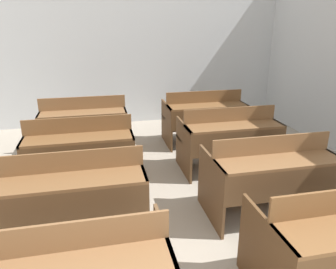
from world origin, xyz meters
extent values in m
cube|color=silver|center=(0.00, 6.06, 1.52)|extent=(5.86, 0.06, 3.04)
cube|color=silver|center=(2.90, 4.65, 1.58)|extent=(0.06, 2.74, 1.30)
cube|color=brown|center=(-1.05, 1.25, 0.79)|extent=(1.29, 0.02, 0.19)
cube|color=brown|center=(-1.05, 1.50, 0.41)|extent=(1.29, 0.31, 0.03)
cube|color=#55381F|center=(0.30, 1.28, 0.35)|extent=(0.03, 0.76, 0.70)
cube|color=brown|center=(0.93, 1.50, 0.41)|extent=(1.29, 0.31, 0.03)
cube|color=#55381F|center=(0.93, 1.50, 0.15)|extent=(1.23, 0.04, 0.04)
cube|color=brown|center=(-1.68, 2.40, 0.35)|extent=(0.03, 0.76, 0.70)
cube|color=brown|center=(-0.42, 2.40, 0.35)|extent=(0.03, 0.76, 0.70)
cube|color=brown|center=(-1.05, 2.20, 0.68)|extent=(1.29, 0.36, 0.03)
cube|color=brown|center=(-1.05, 2.03, 0.51)|extent=(1.23, 0.02, 0.31)
cube|color=brown|center=(-1.05, 2.37, 0.79)|extent=(1.29, 0.02, 0.19)
cube|color=brown|center=(-1.05, 2.62, 0.41)|extent=(1.29, 0.31, 0.03)
cube|color=brown|center=(-1.05, 2.62, 0.15)|extent=(1.23, 0.04, 0.04)
cube|color=brown|center=(0.29, 2.38, 0.35)|extent=(0.03, 0.76, 0.70)
cube|color=brown|center=(1.55, 2.38, 0.35)|extent=(0.03, 0.76, 0.70)
cube|color=brown|center=(0.92, 2.18, 0.68)|extent=(1.29, 0.36, 0.03)
cube|color=brown|center=(0.92, 2.01, 0.51)|extent=(1.23, 0.02, 0.31)
cube|color=brown|center=(0.92, 2.35, 0.79)|extent=(1.29, 0.02, 0.19)
cube|color=brown|center=(0.92, 2.60, 0.41)|extent=(1.29, 0.31, 0.03)
cube|color=brown|center=(0.92, 2.60, 0.15)|extent=(1.23, 0.04, 0.04)
cube|color=brown|center=(-1.66, 3.48, 0.35)|extent=(0.03, 0.76, 0.70)
cube|color=brown|center=(-0.41, 3.48, 0.35)|extent=(0.03, 0.76, 0.70)
cube|color=brown|center=(-1.04, 3.29, 0.68)|extent=(1.29, 0.36, 0.03)
cube|color=brown|center=(-1.04, 3.12, 0.51)|extent=(1.23, 0.02, 0.31)
cube|color=brown|center=(-1.04, 3.46, 0.79)|extent=(1.29, 0.02, 0.19)
cube|color=brown|center=(-1.04, 3.71, 0.41)|extent=(1.29, 0.31, 0.03)
cube|color=brown|center=(-1.04, 3.71, 0.15)|extent=(1.23, 0.04, 0.04)
cube|color=brown|center=(0.31, 3.52, 0.35)|extent=(0.03, 0.76, 0.70)
cube|color=brown|center=(1.57, 3.52, 0.35)|extent=(0.03, 0.76, 0.70)
cube|color=brown|center=(0.94, 3.32, 0.68)|extent=(1.29, 0.36, 0.03)
cube|color=brown|center=(0.94, 3.15, 0.51)|extent=(1.23, 0.02, 0.31)
cube|color=brown|center=(0.94, 3.50, 0.79)|extent=(1.29, 0.02, 0.19)
cube|color=brown|center=(0.94, 3.74, 0.41)|extent=(1.29, 0.31, 0.03)
cube|color=brown|center=(0.94, 3.74, 0.15)|extent=(1.23, 0.04, 0.04)
cube|color=brown|center=(-1.64, 4.60, 0.35)|extent=(0.03, 0.76, 0.70)
cube|color=brown|center=(-0.38, 4.60, 0.35)|extent=(0.03, 0.76, 0.70)
cube|color=brown|center=(-1.01, 4.40, 0.68)|extent=(1.29, 0.36, 0.03)
cube|color=brown|center=(-1.01, 4.23, 0.51)|extent=(1.23, 0.02, 0.31)
cube|color=brown|center=(-1.01, 4.57, 0.79)|extent=(1.29, 0.02, 0.19)
cube|color=brown|center=(-1.01, 4.82, 0.41)|extent=(1.29, 0.31, 0.03)
cube|color=brown|center=(-1.01, 4.82, 0.15)|extent=(1.23, 0.04, 0.04)
cube|color=#55381F|center=(0.31, 4.60, 0.35)|extent=(0.03, 0.76, 0.70)
cube|color=#55381F|center=(1.57, 4.60, 0.35)|extent=(0.03, 0.76, 0.70)
cube|color=brown|center=(0.94, 4.41, 0.68)|extent=(1.29, 0.36, 0.03)
cube|color=#55381F|center=(0.94, 4.24, 0.51)|extent=(1.23, 0.02, 0.31)
cube|color=brown|center=(0.94, 4.58, 0.79)|extent=(1.29, 0.02, 0.19)
cube|color=brown|center=(0.94, 4.83, 0.41)|extent=(1.29, 0.31, 0.03)
cube|color=#55381F|center=(0.94, 4.83, 0.15)|extent=(1.23, 0.04, 0.04)
camera|label=1|loc=(-0.78, -0.45, 2.00)|focal=35.00mm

